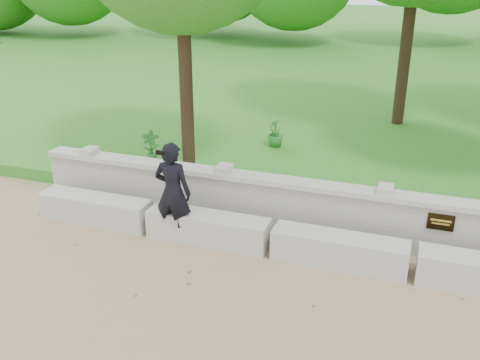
% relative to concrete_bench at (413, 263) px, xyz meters
% --- Properties ---
extents(lawn, '(40.00, 22.00, 0.25)m').
position_rel_concrete_bench_xyz_m(lawn, '(-0.00, 12.10, -0.10)').
color(lawn, '#24631B').
rests_on(lawn, ground).
extents(concrete_bench, '(11.90, 0.45, 0.45)m').
position_rel_concrete_bench_xyz_m(concrete_bench, '(0.00, 0.00, 0.00)').
color(concrete_bench, beige).
rests_on(concrete_bench, ground).
extents(parapet_wall, '(12.50, 0.35, 0.90)m').
position_rel_concrete_bench_xyz_m(parapet_wall, '(0.00, 0.70, 0.24)').
color(parapet_wall, '#B4B1AA').
rests_on(parapet_wall, ground).
extents(man_main, '(0.58, 0.52, 1.58)m').
position_rel_concrete_bench_xyz_m(man_main, '(-3.51, -0.10, 0.56)').
color(man_main, black).
rests_on(man_main, ground).
extents(shrub_a, '(0.42, 0.36, 0.67)m').
position_rel_concrete_bench_xyz_m(shrub_a, '(-5.13, 2.19, 0.36)').
color(shrub_a, '#277329').
rests_on(shrub_a, lawn).
extents(shrub_d, '(0.40, 0.43, 0.63)m').
position_rel_concrete_bench_xyz_m(shrub_d, '(-3.09, 4.00, 0.34)').
color(shrub_d, '#277329').
rests_on(shrub_d, lawn).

